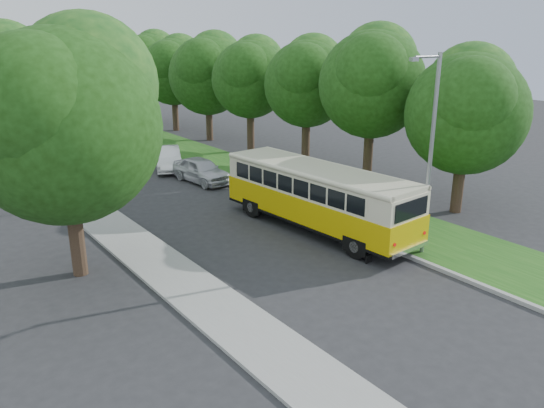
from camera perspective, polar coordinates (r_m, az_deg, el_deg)
ground at (r=21.34m, az=3.22°, el=-6.04°), size 120.00×120.00×0.00m
curb at (r=27.05m, az=2.32°, el=-0.60°), size 0.20×70.00×0.15m
grass_verge at (r=28.52m, az=5.99°, el=0.27°), size 4.50×70.00×0.13m
sidewalk at (r=23.04m, az=-14.23°, el=-4.57°), size 2.20×70.00×0.12m
treeline at (r=36.57m, az=-11.39°, el=13.28°), size 24.27×41.91×9.46m
lamppost_near at (r=21.32m, az=16.59°, el=5.57°), size 1.71×0.16×8.00m
lamppost_far at (r=32.22m, az=-22.38°, el=8.47°), size 1.71×0.16×7.50m
warning_sign at (r=28.92m, az=-19.35°, el=2.98°), size 0.56×0.10×2.50m
vintage_bus at (r=24.08m, az=4.90°, el=0.59°), size 3.29×10.34×3.03m
car_silver at (r=32.43m, az=-7.59°, el=3.63°), size 2.19×4.56×1.50m
car_white at (r=35.93m, az=-11.16°, el=4.84°), size 3.14×4.79×1.49m
car_blue at (r=39.71m, az=-14.71°, el=5.65°), size 2.34×4.54×1.26m
car_grey at (r=41.77m, az=-15.51°, el=6.28°), size 4.06×5.67×1.43m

